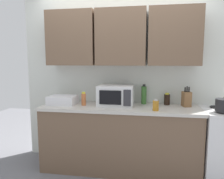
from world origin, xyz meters
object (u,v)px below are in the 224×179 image
microwave (116,95)px  knife_block (186,99)px  bottle_green_oil (144,95)px  bottle_spice_jar (84,99)px  dish_rack (63,100)px  bottle_soy_dark (167,99)px  bottle_amber_vinegar (156,105)px

microwave → knife_block: bearing=5.3°
microwave → knife_block: 0.95m
knife_block → bottle_green_oil: bearing=171.4°
bottle_spice_jar → bottle_green_oil: bearing=16.6°
bottle_green_oil → bottle_spice_jar: size_ratio=1.50×
knife_block → dish_rack: bearing=-175.6°
knife_block → bottle_spice_jar: (-1.39, -0.16, -0.02)m
dish_rack → bottle_soy_dark: bearing=8.2°
microwave → dish_rack: (-0.76, -0.04, -0.08)m
bottle_soy_dark → microwave: bearing=-166.7°
dish_rack → bottle_green_oil: bearing=10.9°
bottle_green_oil → bottle_amber_vinegar: size_ratio=1.95×
knife_block → bottle_amber_vinegar: bearing=-142.4°
knife_block → bottle_spice_jar: knife_block is taller
knife_block → bottle_green_oil: bottle_green_oil is taller
dish_rack → bottle_spice_jar: (0.32, -0.03, 0.03)m
bottle_green_oil → bottle_amber_vinegar: (0.15, -0.41, -0.06)m
knife_block → bottle_soy_dark: knife_block is taller
microwave → bottle_soy_dark: (0.70, 0.17, -0.06)m
dish_rack → bottle_green_oil: bottle_green_oil is taller
dish_rack → knife_block: size_ratio=1.38×
microwave → bottle_amber_vinegar: (0.53, -0.23, -0.07)m
microwave → bottle_soy_dark: microwave is taller
bottle_green_oil → bottle_soy_dark: 0.33m
bottle_spice_jar → bottle_soy_dark: bottle_spice_jar is taller
bottle_amber_vinegar → knife_block: bearing=37.6°
bottle_amber_vinegar → bottle_soy_dark: 0.43m
microwave → bottle_green_oil: (0.38, 0.17, -0.01)m
knife_block → bottle_green_oil: 0.58m
bottle_spice_jar → knife_block: bearing=6.5°
microwave → dish_rack: bearing=-176.7°
knife_block → bottle_green_oil: size_ratio=0.98×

